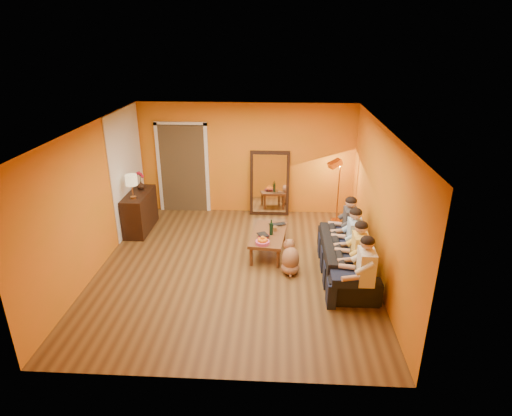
# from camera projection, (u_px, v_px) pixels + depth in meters

# --- Properties ---
(room_shell) EXTENTS (5.00, 5.50, 2.60)m
(room_shell) POSITION_uv_depth(u_px,v_px,m) (236.00, 195.00, 7.75)
(room_shell) COLOR brown
(room_shell) RESTS_ON ground
(white_accent) EXTENTS (0.02, 1.90, 2.58)m
(white_accent) POSITION_uv_depth(u_px,v_px,m) (127.00, 170.00, 9.15)
(white_accent) COLOR white
(white_accent) RESTS_ON wall_left
(doorway_recess) EXTENTS (1.06, 0.30, 2.10)m
(doorway_recess) POSITION_uv_depth(u_px,v_px,m) (184.00, 167.00, 10.20)
(doorway_recess) COLOR #3F2D19
(doorway_recess) RESTS_ON floor
(door_jamb_left) EXTENTS (0.08, 0.06, 2.20)m
(door_jamb_left) POSITION_uv_depth(u_px,v_px,m) (159.00, 168.00, 10.11)
(door_jamb_left) COLOR white
(door_jamb_left) RESTS_ON wall_back
(door_jamb_right) EXTENTS (0.08, 0.06, 2.20)m
(door_jamb_right) POSITION_uv_depth(u_px,v_px,m) (207.00, 169.00, 10.05)
(door_jamb_right) COLOR white
(door_jamb_right) RESTS_ON wall_back
(door_header) EXTENTS (1.22, 0.06, 0.08)m
(door_header) POSITION_uv_depth(u_px,v_px,m) (180.00, 124.00, 9.68)
(door_header) COLOR white
(door_header) RESTS_ON wall_back
(mirror_frame) EXTENTS (0.92, 0.27, 1.51)m
(mirror_frame) POSITION_uv_depth(u_px,v_px,m) (270.00, 183.00, 10.01)
(mirror_frame) COLOR black
(mirror_frame) RESTS_ON floor
(mirror_glass) EXTENTS (0.78, 0.21, 1.35)m
(mirror_glass) POSITION_uv_depth(u_px,v_px,m) (270.00, 184.00, 9.98)
(mirror_glass) COLOR white
(mirror_glass) RESTS_ON mirror_frame
(sideboard) EXTENTS (0.44, 1.18, 0.85)m
(sideboard) POSITION_uv_depth(u_px,v_px,m) (140.00, 212.00, 9.29)
(sideboard) COLOR black
(sideboard) RESTS_ON floor
(table_lamp) EXTENTS (0.24, 0.24, 0.51)m
(table_lamp) POSITION_uv_depth(u_px,v_px,m) (132.00, 187.00, 8.75)
(table_lamp) COLOR beige
(table_lamp) RESTS_ON sideboard
(sofa) EXTENTS (2.17, 0.85, 0.63)m
(sofa) POSITION_uv_depth(u_px,v_px,m) (346.00, 257.00, 7.62)
(sofa) COLOR black
(sofa) RESTS_ON floor
(coffee_table) EXTENTS (0.75, 1.28, 0.42)m
(coffee_table) POSITION_uv_depth(u_px,v_px,m) (269.00, 243.00, 8.37)
(coffee_table) COLOR brown
(coffee_table) RESTS_ON floor
(floor_lamp) EXTENTS (0.37, 0.34, 1.44)m
(floor_lamp) POSITION_uv_depth(u_px,v_px,m) (338.00, 192.00, 9.57)
(floor_lamp) COLOR #C47D39
(floor_lamp) RESTS_ON floor
(dog) EXTENTS (0.36, 0.54, 0.61)m
(dog) POSITION_uv_depth(u_px,v_px,m) (291.00, 256.00, 7.67)
(dog) COLOR #AB744D
(dog) RESTS_ON floor
(person_far_left) EXTENTS (0.70, 0.44, 1.22)m
(person_far_left) POSITION_uv_depth(u_px,v_px,m) (365.00, 272.00, 6.58)
(person_far_left) COLOR silver
(person_far_left) RESTS_ON sofa
(person_mid_left) EXTENTS (0.70, 0.44, 1.22)m
(person_mid_left) POSITION_uv_depth(u_px,v_px,m) (360.00, 255.00, 7.09)
(person_mid_left) COLOR #E6BE4C
(person_mid_left) RESTS_ON sofa
(person_mid_right) EXTENTS (0.70, 0.44, 1.22)m
(person_mid_right) POSITION_uv_depth(u_px,v_px,m) (354.00, 240.00, 7.60)
(person_mid_right) COLOR #9AC2EF
(person_mid_right) RESTS_ON sofa
(person_far_right) EXTENTS (0.70, 0.44, 1.22)m
(person_far_right) POSITION_uv_depth(u_px,v_px,m) (350.00, 227.00, 8.11)
(person_far_right) COLOR #37373C
(person_far_right) RESTS_ON sofa
(fruit_bowl) EXTENTS (0.26, 0.26, 0.16)m
(fruit_bowl) POSITION_uv_depth(u_px,v_px,m) (263.00, 240.00, 7.85)
(fruit_bowl) COLOR #DE4E85
(fruit_bowl) RESTS_ON coffee_table
(wine_bottle) EXTENTS (0.07, 0.07, 0.31)m
(wine_bottle) POSITION_uv_depth(u_px,v_px,m) (271.00, 227.00, 8.18)
(wine_bottle) COLOR black
(wine_bottle) RESTS_ON coffee_table
(tumbler) EXTENTS (0.13, 0.13, 0.09)m
(tumbler) POSITION_uv_depth(u_px,v_px,m) (275.00, 229.00, 8.38)
(tumbler) COLOR #B27F3F
(tumbler) RESTS_ON coffee_table
(laptop) EXTENTS (0.40, 0.32, 0.03)m
(laptop) POSITION_uv_depth(u_px,v_px,m) (278.00, 225.00, 8.60)
(laptop) COLOR black
(laptop) RESTS_ON coffee_table
(book_lower) EXTENTS (0.19, 0.24, 0.02)m
(book_lower) POSITION_uv_depth(u_px,v_px,m) (259.00, 237.00, 8.11)
(book_lower) COLOR black
(book_lower) RESTS_ON coffee_table
(book_mid) EXTENTS (0.22, 0.26, 0.02)m
(book_mid) POSITION_uv_depth(u_px,v_px,m) (259.00, 236.00, 8.11)
(book_mid) COLOR #AE132E
(book_mid) RESTS_ON book_lower
(book_upper) EXTENTS (0.26, 0.29, 0.02)m
(book_upper) POSITION_uv_depth(u_px,v_px,m) (259.00, 236.00, 8.09)
(book_upper) COLOR black
(book_upper) RESTS_ON book_mid
(vase) EXTENTS (0.17, 0.17, 0.18)m
(vase) POSITION_uv_depth(u_px,v_px,m) (141.00, 185.00, 9.32)
(vase) COLOR black
(vase) RESTS_ON sideboard
(flowers) EXTENTS (0.17, 0.17, 0.42)m
(flowers) POSITION_uv_depth(u_px,v_px,m) (140.00, 175.00, 9.23)
(flowers) COLOR #AE132E
(flowers) RESTS_ON vase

